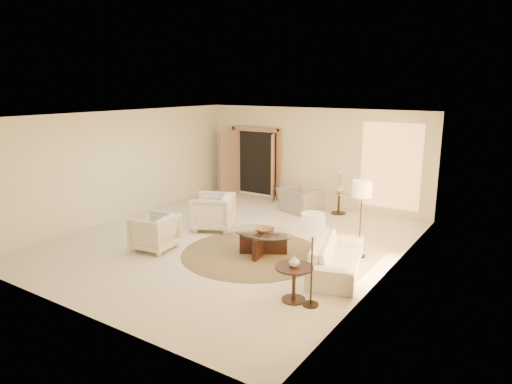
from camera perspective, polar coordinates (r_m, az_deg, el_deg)
The scene contains 18 objects.
room at distance 10.00m, azimuth -3.18°, elevation 1.51°, with size 7.04×8.04×2.83m.
windows_right at distance 8.57m, azimuth 16.17°, elevation -1.31°, with size 0.10×6.40×2.40m, color #FBBB64, non-canonical shape.
window_back_corner at distance 12.50m, azimuth 16.45°, elevation 3.13°, with size 1.70×0.10×2.40m, color #FBBB64, non-canonical shape.
curtains_right at distance 9.43m, azimuth 17.50°, elevation -0.40°, with size 0.06×5.20×2.60m, color tan, non-canonical shape.
french_doors at distance 14.20m, azimuth -0.19°, elevation 3.66°, with size 1.95×0.66×2.16m.
area_rug at distance 9.57m, azimuth -0.48°, elevation -7.69°, with size 2.95×2.95×0.01m, color #3F311D.
sofa at distance 8.71m, azimuth 10.06°, elevation -7.94°, with size 2.09×0.82×0.61m, color silver.
armchair_left at distance 11.09m, azimuth -5.43°, elevation -2.26°, with size 0.92×0.87×0.95m, color silver.
armchair_right at distance 9.93m, azimuth -12.59°, elevation -4.73°, with size 0.81×0.76×0.84m, color silver.
accent_chair at distance 12.58m, azimuth 5.49°, elevation -0.50°, with size 1.04×0.67×0.91m, color gray.
coffee_table at distance 9.46m, azimuth 0.93°, elevation -6.04°, with size 1.74×1.74×0.48m.
end_table at distance 7.49m, azimuth 4.76°, elevation -10.57°, with size 0.63×0.63×0.59m.
side_table at distance 12.59m, azimuth 10.31°, elevation -1.09°, with size 0.51×0.51×0.60m.
floor_lamp_near at distance 9.27m, azimuth 13.12°, elevation -0.05°, with size 0.38×0.38×1.58m.
floor_lamp_far at distance 7.04m, azimuth 7.12°, elevation -4.47°, with size 0.37×0.37×1.52m.
bowl at distance 9.39m, azimuth 0.93°, elevation -4.78°, with size 0.34×0.34×0.08m, color brown.
end_vase at distance 7.38m, azimuth 4.80°, elevation -8.62°, with size 0.18×0.18×0.18m, color silver.
side_vase at distance 12.51m, azimuth 10.38°, elevation 0.44°, with size 0.22×0.22×0.23m, color silver.
Camera 1 is at (5.82, -7.87, 3.42)m, focal length 32.00 mm.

